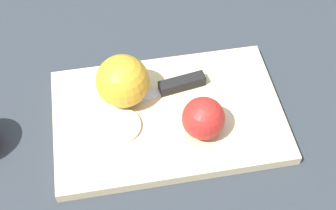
% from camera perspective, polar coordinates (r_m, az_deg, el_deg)
% --- Properties ---
extents(ground_plane, '(4.00, 4.00, 0.00)m').
position_cam_1_polar(ground_plane, '(0.78, 0.00, -1.72)').
color(ground_plane, '#282D33').
extents(cutting_board, '(0.39, 0.26, 0.02)m').
position_cam_1_polar(cutting_board, '(0.77, 0.00, -1.32)').
color(cutting_board, '#D1B789').
rests_on(cutting_board, ground_plane).
extents(apple_half_left, '(0.07, 0.07, 0.07)m').
position_cam_1_polar(apple_half_left, '(0.72, 4.32, -1.63)').
color(apple_half_left, red).
rests_on(apple_half_left, cutting_board).
extents(apple_half_right, '(0.09, 0.09, 0.09)m').
position_cam_1_polar(apple_half_right, '(0.75, -5.54, 2.92)').
color(apple_half_right, gold).
rests_on(apple_half_right, cutting_board).
extents(knife, '(0.17, 0.03, 0.02)m').
position_cam_1_polar(knife, '(0.79, 1.03, 2.41)').
color(knife, silver).
rests_on(knife, cutting_board).
extents(apple_slice, '(0.07, 0.07, 0.01)m').
position_cam_1_polar(apple_slice, '(0.75, -5.88, -2.58)').
color(apple_slice, '#EFE5C6').
rests_on(apple_slice, cutting_board).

